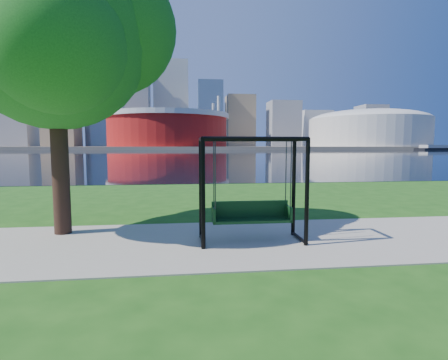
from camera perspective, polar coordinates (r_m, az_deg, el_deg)
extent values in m
plane|color=#1E5114|center=(8.69, -0.24, -9.22)|extent=(900.00, 900.00, 0.00)
cube|color=#9E937F|center=(8.21, 0.18, -10.00)|extent=(120.00, 4.00, 0.03)
cube|color=black|center=(110.37, -6.45, 4.36)|extent=(900.00, 180.00, 0.02)
cube|color=#937F60|center=(314.35, -6.80, 5.28)|extent=(900.00, 228.00, 2.00)
cylinder|color=maroon|center=(243.75, -9.15, 8.00)|extent=(80.00, 80.00, 22.00)
cylinder|color=silver|center=(244.36, -9.18, 10.23)|extent=(83.00, 83.00, 3.00)
cylinder|color=silver|center=(263.90, -1.76, 8.96)|extent=(2.00, 2.00, 32.00)
cylinder|color=silver|center=(266.14, -16.19, 8.72)|extent=(2.00, 2.00, 32.00)
cylinder|color=silver|center=(228.78, -17.72, 9.23)|extent=(2.00, 2.00, 32.00)
cylinder|color=silver|center=(226.17, -0.88, 9.54)|extent=(2.00, 2.00, 32.00)
cylinder|color=beige|center=(278.93, 22.42, 7.13)|extent=(84.00, 84.00, 20.00)
ellipsoid|color=beige|center=(279.39, 22.49, 8.97)|extent=(84.00, 84.00, 15.12)
cube|color=gray|center=(348.74, -30.91, 9.82)|extent=(28.00, 28.00, 62.00)
cube|color=#998466|center=(326.80, -25.17, 12.72)|extent=(26.00, 26.00, 88.00)
cube|color=slate|center=(343.69, -18.97, 13.15)|extent=(30.00, 24.00, 95.00)
cube|color=gray|center=(317.79, -14.26, 11.83)|extent=(24.00, 24.00, 72.00)
cube|color=silver|center=(345.76, -8.58, 12.08)|extent=(32.00, 28.00, 80.00)
cube|color=slate|center=(320.70, -2.31, 10.68)|extent=(22.00, 22.00, 58.00)
cube|color=#998466|center=(338.85, 2.62, 9.55)|extent=(26.00, 26.00, 48.00)
cube|color=gray|center=(337.93, 9.69, 8.98)|extent=(28.00, 24.00, 42.00)
cube|color=silver|center=(374.37, 14.51, 8.08)|extent=(30.00, 26.00, 36.00)
cube|color=gray|center=(377.88, 22.79, 8.11)|extent=(24.00, 24.00, 40.00)
cube|color=#998466|center=(411.34, 26.61, 7.15)|extent=(26.00, 26.00, 32.00)
sphere|color=#998466|center=(336.48, -25.52, 20.75)|extent=(10.00, 10.00, 10.00)
cylinder|color=black|center=(7.37, -3.43, -2.48)|extent=(0.09, 0.09, 2.37)
cylinder|color=black|center=(7.83, 13.40, -2.15)|extent=(0.09, 0.09, 2.37)
cylinder|color=black|center=(8.29, -3.79, -1.59)|extent=(0.09, 0.09, 2.37)
cylinder|color=black|center=(8.70, 11.31, -1.35)|extent=(0.09, 0.09, 2.37)
cylinder|color=black|center=(7.45, 5.32, 6.74)|extent=(2.27, 0.11, 0.09)
cylinder|color=black|center=(8.36, 4.00, 6.61)|extent=(2.27, 0.11, 0.09)
cylinder|color=black|center=(7.77, -3.67, 6.70)|extent=(0.10, 0.93, 0.09)
cylinder|color=black|center=(8.05, -3.57, -9.82)|extent=(0.08, 0.93, 0.07)
cylinder|color=black|center=(8.20, 12.47, 6.52)|extent=(0.10, 0.93, 0.09)
cylinder|color=black|center=(8.48, 12.14, -9.15)|extent=(0.08, 0.93, 0.07)
cube|color=black|center=(8.09, 4.52, -6.60)|extent=(1.81, 0.47, 0.06)
cube|color=black|center=(8.24, 4.26, -4.77)|extent=(1.81, 0.06, 0.39)
cube|color=black|center=(7.94, -1.69, -5.75)|extent=(0.05, 0.46, 0.35)
cube|color=black|center=(8.27, 10.49, -5.39)|extent=(0.05, 0.46, 0.35)
cylinder|color=#2F3034|center=(7.62, -1.43, 0.72)|extent=(0.02, 0.02, 1.50)
cylinder|color=#2F3034|center=(7.96, 10.87, 0.82)|extent=(0.02, 0.02, 1.50)
cylinder|color=#2F3034|center=(8.00, -1.68, 0.94)|extent=(0.02, 0.02, 1.50)
cylinder|color=#2F3034|center=(8.32, 10.08, 1.04)|extent=(0.02, 0.02, 1.50)
cylinder|color=black|center=(9.55, -25.24, 4.04)|extent=(0.41, 0.41, 4.11)
sphere|color=#1D5D1B|center=(9.90, -25.95, 20.45)|extent=(4.48, 4.48, 4.48)
sphere|color=#1D5D1B|center=(10.24, -17.99, 22.38)|extent=(3.36, 3.36, 3.36)
sphere|color=#1D5D1B|center=(8.73, -25.67, 19.42)|extent=(2.99, 2.99, 2.99)
sphere|color=#1D5D1B|center=(11.30, -27.04, 22.38)|extent=(3.17, 3.17, 3.17)
cube|color=black|center=(242.29, 31.73, 4.33)|extent=(30.86, 12.93, 1.20)
cube|color=#B3B2AE|center=(242.28, 31.75, 4.69)|extent=(24.70, 10.45, 1.80)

